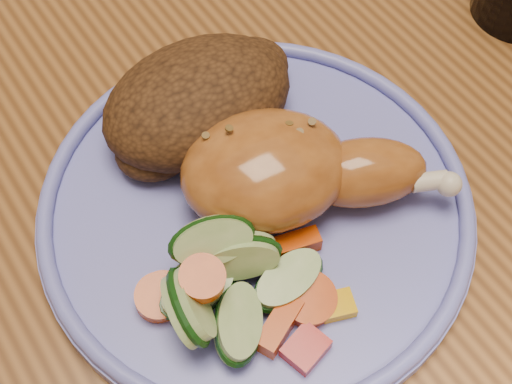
% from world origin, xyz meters
% --- Properties ---
extents(ground, '(4.00, 4.00, 0.00)m').
position_xyz_m(ground, '(0.00, 0.00, 0.00)').
color(ground, brown).
rests_on(ground, ground).
extents(dining_table, '(0.90, 1.40, 0.75)m').
position_xyz_m(dining_table, '(0.00, 0.00, 0.67)').
color(dining_table, brown).
rests_on(dining_table, ground).
extents(plate, '(0.27, 0.27, 0.01)m').
position_xyz_m(plate, '(-0.09, -0.11, 0.76)').
color(plate, '#696DCA').
rests_on(plate, dining_table).
extents(plate_rim, '(0.27, 0.27, 0.01)m').
position_xyz_m(plate_rim, '(-0.09, -0.11, 0.77)').
color(plate_rim, '#696DCA').
rests_on(plate_rim, plate).
extents(chicken_leg, '(0.16, 0.13, 0.05)m').
position_xyz_m(chicken_leg, '(-0.07, -0.11, 0.79)').
color(chicken_leg, '#A95E23').
rests_on(chicken_leg, plate).
extents(rice_pilaf, '(0.14, 0.09, 0.06)m').
position_xyz_m(rice_pilaf, '(-0.08, -0.03, 0.78)').
color(rice_pilaf, '#422510').
rests_on(rice_pilaf, plate).
extents(vegetable_pile, '(0.11, 0.11, 0.06)m').
position_xyz_m(vegetable_pile, '(-0.14, -0.15, 0.78)').
color(vegetable_pile, '#A50A05').
rests_on(vegetable_pile, plate).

